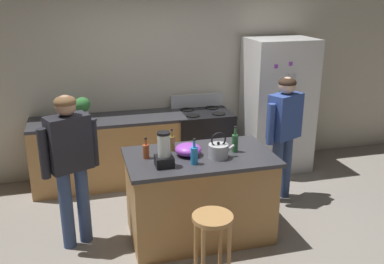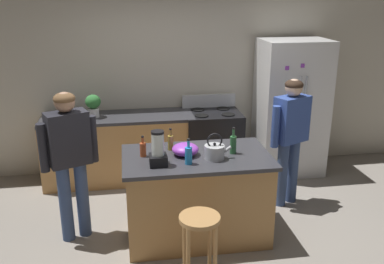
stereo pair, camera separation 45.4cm
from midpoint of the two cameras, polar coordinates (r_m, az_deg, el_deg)
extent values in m
plane|color=gray|center=(4.74, -1.85, -13.47)|extent=(14.00, 14.00, 0.00)
cube|color=beige|center=(6.05, -6.26, 7.38)|extent=(8.00, 0.10, 2.70)
cube|color=#B7844C|center=(4.53, -1.91, -8.78)|extent=(1.44, 0.82, 0.87)
cube|color=#333338|center=(4.33, -1.97, -3.41)|extent=(1.50, 0.88, 0.04)
cube|color=#B7844C|center=(5.85, -13.09, -2.73)|extent=(2.00, 0.64, 0.87)
cube|color=#333338|center=(5.70, -13.42, 1.55)|extent=(2.00, 0.64, 0.04)
cube|color=silver|center=(6.16, 9.27, 3.53)|extent=(0.90, 0.70, 1.88)
cylinder|color=#B7BABF|center=(5.80, 10.44, 3.47)|extent=(0.02, 0.02, 0.84)
cylinder|color=#B7BABF|center=(5.83, 11.15, 3.51)|extent=(0.02, 0.02, 0.84)
cube|color=#3FB259|center=(5.76, 8.65, 2.66)|extent=(0.05, 0.01, 0.05)
cube|color=red|center=(5.79, 9.86, 3.48)|extent=(0.05, 0.01, 0.05)
cube|color=purple|center=(5.70, 10.82, 8.91)|extent=(0.05, 0.01, 0.05)
cube|color=purple|center=(5.62, 8.89, 8.62)|extent=(0.05, 0.01, 0.05)
cube|color=#3FB259|center=(5.72, 9.66, 5.49)|extent=(0.05, 0.01, 0.05)
cube|color=black|center=(5.97, -0.77, -1.56)|extent=(0.76, 0.64, 0.91)
cube|color=black|center=(5.70, 0.04, -3.08)|extent=(0.60, 0.01, 0.24)
cube|color=#B7BABF|center=(6.08, -1.47, 4.20)|extent=(0.76, 0.06, 0.18)
cylinder|color=black|center=(5.65, -2.19, 2.18)|extent=(0.18, 0.18, 0.01)
cylinder|color=black|center=(5.74, 1.32, 2.44)|extent=(0.18, 0.18, 0.01)
cylinder|color=black|center=(5.93, -2.84, 2.97)|extent=(0.18, 0.18, 0.01)
cylinder|color=black|center=(6.02, 0.52, 3.21)|extent=(0.18, 0.18, 0.01)
cylinder|color=#384C7A|center=(4.57, -19.19, -9.84)|extent=(0.17, 0.17, 0.84)
cylinder|color=#384C7A|center=(4.62, -17.07, -9.29)|extent=(0.17, 0.17, 0.84)
cube|color=#26262D|center=(4.32, -19.04, -1.45)|extent=(0.45, 0.36, 0.54)
cylinder|color=#26262D|center=(4.27, -22.10, -2.76)|extent=(0.12, 0.12, 0.49)
cylinder|color=#26262D|center=(4.42, -15.94, -1.39)|extent=(0.12, 0.12, 0.49)
sphere|color=tan|center=(4.22, -19.56, 3.30)|extent=(0.26, 0.26, 0.20)
ellipsoid|color=brown|center=(4.21, -19.61, 3.76)|extent=(0.28, 0.28, 0.12)
cylinder|color=#384C7A|center=(5.42, 10.09, -4.62)|extent=(0.17, 0.17, 0.81)
cylinder|color=#384C7A|center=(5.30, 8.81, -5.13)|extent=(0.17, 0.17, 0.81)
cube|color=#334C99|center=(5.13, 9.85, 2.07)|extent=(0.46, 0.37, 0.54)
cylinder|color=#334C99|center=(5.33, 11.59, 2.03)|extent=(0.12, 0.12, 0.49)
cylinder|color=#334C99|center=(4.96, 7.92, 1.00)|extent=(0.12, 0.12, 0.49)
sphere|color=#D8AD8C|center=(5.04, 10.08, 6.10)|extent=(0.26, 0.26, 0.20)
ellipsoid|color=#332319|center=(5.03, 10.11, 6.49)|extent=(0.28, 0.28, 0.12)
cylinder|color=#B7844C|center=(3.75, -0.76, -11.46)|extent=(0.36, 0.36, 0.04)
cylinder|color=#B7844C|center=(3.81, -2.06, -16.84)|extent=(0.04, 0.04, 0.62)
cylinder|color=#B7844C|center=(3.86, 1.47, -16.32)|extent=(0.04, 0.04, 0.62)
cylinder|color=#B7844C|center=(4.00, -2.85, -14.95)|extent=(0.04, 0.04, 0.62)
cylinder|color=#B7844C|center=(4.04, 0.50, -14.49)|extent=(0.04, 0.04, 0.62)
cylinder|color=silver|center=(5.68, -16.55, 2.07)|extent=(0.14, 0.14, 0.12)
ellipsoid|color=#337A38|center=(5.65, -16.69, 3.53)|extent=(0.20, 0.20, 0.18)
cube|color=black|center=(4.07, -6.93, -3.96)|extent=(0.17, 0.17, 0.10)
cylinder|color=silver|center=(4.01, -7.02, -1.86)|extent=(0.12, 0.12, 0.22)
cylinder|color=black|center=(3.97, -7.09, -0.23)|extent=(0.12, 0.12, 0.02)
cylinder|color=#B24C26|center=(4.28, -9.18, -2.64)|extent=(0.06, 0.06, 0.14)
cylinder|color=#B24C26|center=(4.25, -9.25, -1.38)|extent=(0.02, 0.02, 0.06)
cylinder|color=black|center=(4.23, -9.27, -0.90)|extent=(0.03, 0.03, 0.02)
cylinder|color=#2D6638|center=(4.39, 2.81, -1.57)|extent=(0.07, 0.07, 0.18)
cylinder|color=#2D6638|center=(4.35, 2.84, 0.04)|extent=(0.03, 0.03, 0.08)
cylinder|color=black|center=(4.33, 2.85, 0.62)|extent=(0.03, 0.03, 0.02)
cylinder|color=#268CD8|center=(4.09, -2.89, -3.25)|extent=(0.07, 0.07, 0.17)
cylinder|color=#268CD8|center=(4.04, -2.91, -1.67)|extent=(0.03, 0.03, 0.07)
cylinder|color=black|center=(4.03, -2.92, -1.08)|extent=(0.03, 0.03, 0.02)
cylinder|color=olive|center=(4.44, -5.62, -1.60)|extent=(0.06, 0.06, 0.15)
cylinder|color=olive|center=(4.40, -5.66, -0.25)|extent=(0.02, 0.02, 0.07)
cylinder|color=black|center=(4.39, -5.68, 0.25)|extent=(0.03, 0.03, 0.02)
ellipsoid|color=purple|center=(4.31, -3.52, -2.40)|extent=(0.27, 0.27, 0.12)
cylinder|color=#B7BABF|center=(4.23, 0.47, -2.63)|extent=(0.20, 0.20, 0.14)
sphere|color=black|center=(4.20, 0.47, -1.55)|extent=(0.03, 0.03, 0.03)
cylinder|color=#B7BABF|center=(4.26, 2.16, -2.20)|extent=(0.09, 0.03, 0.08)
torus|color=black|center=(4.19, 0.47, -1.10)|extent=(0.16, 0.02, 0.16)
camera|label=1|loc=(0.23, -92.86, -0.96)|focal=39.98mm
camera|label=2|loc=(0.23, 87.14, 0.96)|focal=39.98mm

